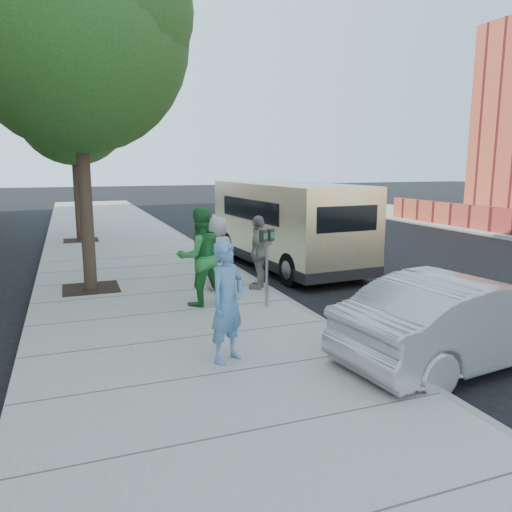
# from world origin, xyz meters

# --- Properties ---
(ground) EXTENTS (120.00, 120.00, 0.00)m
(ground) POSITION_xyz_m (0.00, 0.00, 0.00)
(ground) COLOR black
(ground) RESTS_ON ground
(sidewalk) EXTENTS (5.00, 60.00, 0.15)m
(sidewalk) POSITION_xyz_m (-1.00, 0.00, 0.07)
(sidewalk) COLOR gray
(sidewalk) RESTS_ON ground
(curb_face) EXTENTS (0.12, 60.00, 0.16)m
(curb_face) POSITION_xyz_m (1.44, 0.00, 0.07)
(curb_face) COLOR gray
(curb_face) RESTS_ON ground
(tree_near) EXTENTS (4.62, 4.60, 7.53)m
(tree_near) POSITION_xyz_m (-2.25, 2.40, 5.55)
(tree_near) COLOR black
(tree_near) RESTS_ON sidewalk
(tree_far) EXTENTS (3.92, 3.80, 6.49)m
(tree_far) POSITION_xyz_m (-2.25, 10.00, 4.88)
(tree_far) COLOR black
(tree_far) RESTS_ON sidewalk
(parking_meter) EXTENTS (0.33, 0.22, 1.51)m
(parking_meter) POSITION_xyz_m (0.82, -0.30, 1.24)
(parking_meter) COLOR gray
(parking_meter) RESTS_ON sidewalk
(van) EXTENTS (2.52, 6.46, 2.35)m
(van) POSITION_xyz_m (3.00, 3.74, 1.24)
(van) COLOR beige
(van) RESTS_ON ground
(sedan) EXTENTS (4.20, 1.93, 1.33)m
(sedan) POSITION_xyz_m (2.59, -3.59, 0.67)
(sedan) COLOR #A4A7AB
(sedan) RESTS_ON ground
(person_officer) EXTENTS (0.74, 0.67, 1.69)m
(person_officer) POSITION_xyz_m (-0.70, -2.61, 1.00)
(person_officer) COLOR #5384B2
(person_officer) RESTS_ON sidewalk
(person_green_shirt) EXTENTS (1.02, 0.84, 1.91)m
(person_green_shirt) POSITION_xyz_m (-0.33, 0.30, 1.10)
(person_green_shirt) COLOR #277833
(person_green_shirt) RESTS_ON sidewalk
(person_gray_shirt) EXTENTS (0.83, 0.57, 1.61)m
(person_gray_shirt) POSITION_xyz_m (0.32, 1.32, 0.96)
(person_gray_shirt) COLOR #AAAAAC
(person_gray_shirt) RESTS_ON sidewalk
(person_striped_polo) EXTENTS (0.89, 1.00, 1.62)m
(person_striped_polo) POSITION_xyz_m (1.20, 1.11, 0.96)
(person_striped_polo) COLOR gray
(person_striped_polo) RESTS_ON sidewalk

